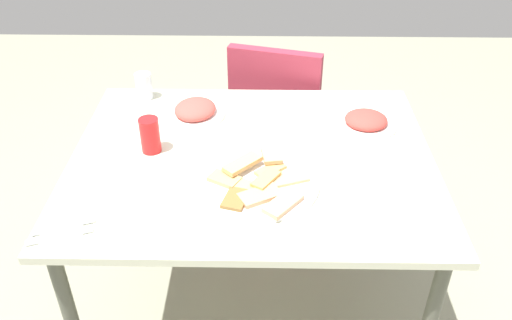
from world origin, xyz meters
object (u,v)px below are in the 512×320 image
Objects in this scene: paper_napkin at (62,233)px; drinking_glass at (144,86)px; fork at (59,236)px; salad_plate_rice at (195,110)px; soda_can at (150,135)px; pide_platter at (261,183)px; spoon at (64,227)px; salad_plate_greens at (366,121)px; dining_table at (252,176)px; dining_chair at (279,120)px.

drinking_glass is at bearing 83.89° from paper_napkin.
paper_napkin is 0.64× the size of fork.
salad_plate_rice is 0.25m from drinking_glass.
drinking_glass is at bearing 103.79° from soda_can.
fork is at bearing -112.19° from soda_can.
pide_platter is at bearing 21.97° from paper_napkin.
paper_napkin is 0.02m from spoon.
salad_plate_greens is at bearing 13.28° from soda_can.
drinking_glass is (-0.84, 0.20, 0.03)m from salad_plate_greens.
dining_table is 5.40× the size of salad_plate_rice.
soda_can is 0.72× the size of spoon.
salad_plate_rice is (-0.25, 0.43, 0.01)m from pide_platter.
paper_napkin is at bearing -158.03° from pide_platter.
salad_plate_greens reaches higher than pide_platter.
drinking_glass is (-0.21, 0.13, 0.03)m from salad_plate_rice.
fork is at bearing -119.54° from dining_chair.
fork is 0.04m from spoon.
salad_plate_rice reaches higher than dining_table.
pide_platter is at bearing -95.10° from dining_chair.
paper_napkin is at bearing -119.95° from dining_chair.
salad_plate_rice is 0.27m from soda_can.
soda_can is (-0.34, 0.03, 0.14)m from dining_table.
salad_plate_rice is at bearing 43.26° from spoon.
spoon reaches higher than paper_napkin.
dining_chair is at bearing 28.72° from drinking_glass.
paper_napkin is (-0.51, -0.38, 0.08)m from dining_table.
dining_chair is 1.29m from fork.
salad_plate_greens is 1.83× the size of soda_can.
spoon is (-0.92, -0.57, -0.01)m from salad_plate_greens.
salad_plate_greens is at bearing 44.50° from pide_platter.
drinking_glass is at bearing 136.82° from dining_table.
soda_can reaches higher than pide_platter.
spoon is at bearing -144.70° from dining_table.
pide_platter is (-0.08, -0.86, 0.28)m from dining_chair.
salad_plate_rice is at bearing 119.99° from pide_platter.
dining_table is at bearing 101.11° from pide_platter.
dining_table is at bearing -98.83° from dining_chair.
paper_napkin is at bearing -113.06° from soda_can.
dining_chair reaches higher than fork.
salad_plate_greens is at bearing 13.35° from fork.
pide_platter reaches higher than paper_napkin.
dining_chair reaches higher than drinking_glass.
pide_platter is 3.17× the size of paper_napkin.
dining_table is at bearing -43.18° from drinking_glass.
dining_table is 0.65m from paper_napkin.
salad_plate_greens is 1.09m from paper_napkin.
dining_chair reaches higher than pide_platter.
dining_table is at bearing -51.14° from salad_plate_rice.
fork is at bearing -156.43° from pide_platter.
dining_table is 0.60m from drinking_glass.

